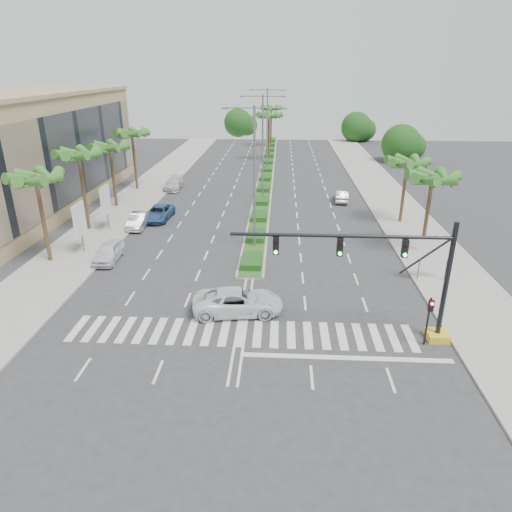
{
  "coord_description": "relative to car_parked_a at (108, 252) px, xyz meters",
  "views": [
    {
      "loc": [
        2.21,
        -23.36,
        14.69
      ],
      "look_at": [
        0.64,
        4.89,
        3.0
      ],
      "focal_mm": 32.0,
      "sensor_mm": 36.0,
      "label": 1
    }
  ],
  "objects": [
    {
      "name": "palm_left_near",
      "position": [
        -4.7,
        -0.52,
        5.94
      ],
      "size": [
        4.57,
        4.68,
        7.55
      ],
      "color": "brown",
      "rests_on": "ground"
    },
    {
      "name": "median_grass",
      "position": [
        11.8,
        34.48,
        -0.53
      ],
      "size": [
        1.8,
        75.0,
        0.04
      ],
      "primitive_type": "cube",
      "color": "#2C5B1F",
      "rests_on": "median"
    },
    {
      "name": "streetlight_far",
      "position": [
        11.8,
        35.48,
        6.06
      ],
      "size": [
        5.1,
        0.25,
        12.0
      ],
      "color": "slate",
      "rests_on": "ground"
    },
    {
      "name": "palm_left_far",
      "position": [
        -4.7,
        15.48,
        5.75
      ],
      "size": [
        4.57,
        4.68,
        7.35
      ],
      "color": "brown",
      "rests_on": "ground"
    },
    {
      "name": "palm_median_a",
      "position": [
        11.8,
        44.48,
        6.43
      ],
      "size": [
        4.57,
        4.68,
        8.05
      ],
      "color": "brown",
      "rests_on": "ground"
    },
    {
      "name": "direction_sign",
      "position": [
        25.3,
        -2.53,
        1.71
      ],
      "size": [
        2.7,
        0.11,
        3.4
      ],
      "color": "slate",
      "rests_on": "ground"
    },
    {
      "name": "palm_right_far",
      "position": [
        26.3,
        11.48,
        5.17
      ],
      "size": [
        4.57,
        4.68,
        6.75
      ],
      "color": "brown",
      "rests_on": "ground"
    },
    {
      "name": "streetlight_near",
      "position": [
        11.8,
        3.48,
        6.06
      ],
      "size": [
        5.1,
        0.25,
        12.0
      ],
      "color": "slate",
      "rests_on": "ground"
    },
    {
      "name": "building",
      "position": [
        -14.2,
        15.48,
        5.25
      ],
      "size": [
        12.0,
        36.0,
        12.0
      ],
      "primitive_type": "cube",
      "color": "tan",
      "rests_on": "ground"
    },
    {
      "name": "palm_left_end",
      "position": [
        -4.7,
        23.48,
        6.14
      ],
      "size": [
        4.57,
        4.68,
        7.75
      ],
      "color": "brown",
      "rests_on": "ground"
    },
    {
      "name": "car_right",
      "position": [
        21.22,
        19.19,
        -0.06
      ],
      "size": [
        1.87,
        4.29,
        1.37
      ],
      "primitive_type": "imported",
      "rotation": [
        0.0,
        0.0,
        3.04
      ],
      "color": "#AFAEB3",
      "rests_on": "ground"
    },
    {
      "name": "car_parked_c",
      "position": [
        1.34,
        11.07,
        -0.03
      ],
      "size": [
        2.63,
        5.24,
        1.42
      ],
      "primitive_type": "imported",
      "rotation": [
        0.0,
        0.0,
        -0.05
      ],
      "color": "#2B5084",
      "rests_on": "ground"
    },
    {
      "name": "palm_right_near",
      "position": [
        26.3,
        3.48,
        5.46
      ],
      "size": [
        4.57,
        4.68,
        7.05
      ],
      "color": "brown",
      "rests_on": "ground"
    },
    {
      "name": "signal_gantry",
      "position": [
        21.07,
        -10.52,
        2.71
      ],
      "size": [
        12.6,
        1.2,
        7.2
      ],
      "color": "gold",
      "rests_on": "ground"
    },
    {
      "name": "footpath_right",
      "position": [
        27.0,
        9.48,
        -0.67
      ],
      "size": [
        6.0,
        120.0,
        0.15
      ],
      "primitive_type": "cube",
      "color": "gray",
      "rests_on": "ground"
    },
    {
      "name": "median",
      "position": [
        11.8,
        34.48,
        -0.65
      ],
      "size": [
        2.2,
        75.0,
        0.2
      ],
      "primitive_type": "cube",
      "color": "gray",
      "rests_on": "ground"
    },
    {
      "name": "pedestrian_signal",
      "position": [
        22.4,
        -11.2,
        1.3
      ],
      "size": [
        0.28,
        0.36,
        3.0
      ],
      "color": "black",
      "rests_on": "ground"
    },
    {
      "name": "billboard_far",
      "position": [
        -2.7,
        7.48,
        2.22
      ],
      "size": [
        0.18,
        2.1,
        4.35
      ],
      "color": "slate",
      "rests_on": "ground"
    },
    {
      "name": "streetlight_mid",
      "position": [
        11.8,
        19.48,
        6.06
      ],
      "size": [
        5.1,
        0.25,
        12.0
      ],
      "color": "slate",
      "rests_on": "ground"
    },
    {
      "name": "palm_left_mid",
      "position": [
        -4.7,
        7.48,
        6.33
      ],
      "size": [
        4.57,
        4.68,
        7.95
      ],
      "color": "brown",
      "rests_on": "ground"
    },
    {
      "name": "footpath_left",
      "position": [
        -3.4,
        9.48,
        -0.67
      ],
      "size": [
        6.0,
        120.0,
        0.15
      ],
      "primitive_type": "cube",
      "color": "gray",
      "rests_on": "ground"
    },
    {
      "name": "car_parked_b",
      "position": [
        0.0,
        8.46,
        -0.03
      ],
      "size": [
        1.62,
        4.4,
        1.44
      ],
      "primitive_type": "imported",
      "rotation": [
        0.0,
        0.0,
        0.02
      ],
      "color": "#ACADB1",
      "rests_on": "ground"
    },
    {
      "name": "car_crossing",
      "position": [
        11.4,
        -8.02,
        0.06
      ],
      "size": [
        6.08,
        3.35,
        1.61
      ],
      "primitive_type": "imported",
      "rotation": [
        0.0,
        0.0,
        1.69
      ],
      "color": "white",
      "rests_on": "ground"
    },
    {
      "name": "car_parked_a",
      "position": [
        0.0,
        0.0,
        0.0
      ],
      "size": [
        1.93,
        4.45,
        1.49
      ],
      "primitive_type": "imported",
      "rotation": [
        0.0,
        0.0,
        0.04
      ],
      "color": "white",
      "rests_on": "ground"
    },
    {
      "name": "palm_median_b",
      "position": [
        11.8,
        59.48,
        6.43
      ],
      "size": [
        4.57,
        4.68,
        8.05
      ],
      "color": "brown",
      "rests_on": "ground"
    },
    {
      "name": "car_parked_d",
      "position": [
        0.0,
        24.0,
        -0.03
      ],
      "size": [
        2.16,
        5.02,
        1.44
      ],
      "primitive_type": "imported",
      "rotation": [
        0.0,
        0.0,
        0.03
      ],
      "color": "silver",
      "rests_on": "ground"
    },
    {
      "name": "ground",
      "position": [
        11.8,
        -10.52,
        -0.75
      ],
      "size": [
        160.0,
        160.0,
        0.0
      ],
      "primitive_type": "plane",
      "color": "#333335",
      "rests_on": "ground"
    },
    {
      "name": "billboard_near",
      "position": [
        -2.7,
        1.48,
        2.22
      ],
      "size": [
        0.18,
        2.1,
        4.35
      ],
      "color": "slate",
      "rests_on": "ground"
    }
  ]
}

